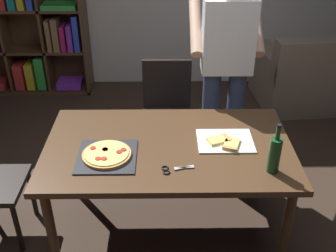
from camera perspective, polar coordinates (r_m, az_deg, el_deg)
ground_plane at (r=3.13m, az=0.03°, el=-14.10°), size 12.00×12.00×0.00m
dining_table at (r=2.69m, az=0.04°, el=-3.94°), size 1.59×0.94×0.75m
chair_far_side at (r=3.58m, az=-0.14°, el=2.76°), size 0.42×0.42×0.90m
bookshelf at (r=4.99m, az=-19.95°, el=15.38°), size 1.40×0.35×1.95m
person_serving_pizza at (r=3.21m, az=8.02°, el=8.53°), size 0.55×0.54×1.75m
pepperoni_pizza_on_tray at (r=2.55m, az=-8.46°, el=-3.99°), size 0.36×0.36×0.04m
pizza_slices_on_towel at (r=2.69m, az=7.92°, el=-2.11°), size 0.36×0.28×0.03m
wine_bottle at (r=2.43m, az=14.53°, el=-3.78°), size 0.07×0.07×0.32m
kitchen_scissors at (r=2.43m, az=0.60°, el=-5.99°), size 0.20×0.09×0.01m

